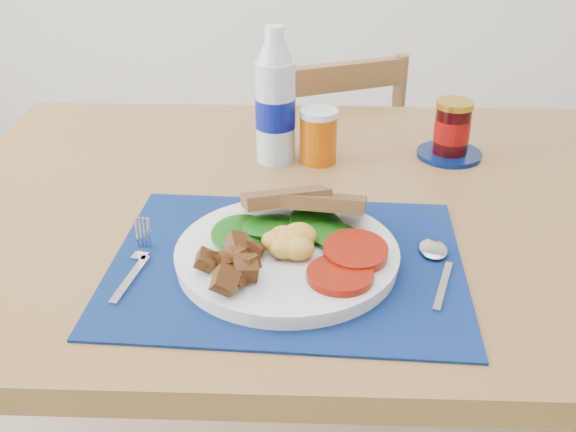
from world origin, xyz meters
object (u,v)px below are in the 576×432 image
object	(u,v)px
chair_far	(322,168)
water_bottle	(275,104)
breakfast_plate	(282,250)
jam_on_saucer	(452,133)
juice_glass	(318,138)

from	to	relation	value
chair_far	water_bottle	size ratio (longest dim) A/B	4.11
breakfast_plate	jam_on_saucer	distance (m)	0.48
chair_far	breakfast_plate	size ratio (longest dim) A/B	3.32
chair_far	jam_on_saucer	size ratio (longest dim) A/B	8.45
juice_glass	jam_on_saucer	bearing A→B (deg)	7.11
water_bottle	juice_glass	size ratio (longest dim) A/B	2.63
chair_far	juice_glass	bearing A→B (deg)	65.35
jam_on_saucer	water_bottle	bearing A→B (deg)	-175.46
water_bottle	jam_on_saucer	xyz separation A→B (m)	(0.32, 0.03, -0.06)
juice_glass	jam_on_saucer	world-z (taller)	jam_on_saucer
breakfast_plate	water_bottle	bearing A→B (deg)	88.01
juice_glass	jam_on_saucer	size ratio (longest dim) A/B	0.78
water_bottle	juice_glass	world-z (taller)	water_bottle
breakfast_plate	jam_on_saucer	size ratio (longest dim) A/B	2.54
breakfast_plate	water_bottle	distance (m)	0.37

